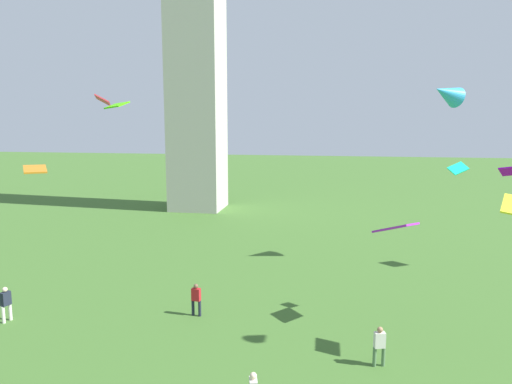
# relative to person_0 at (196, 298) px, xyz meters

# --- Properties ---
(person_0) EXTENTS (0.48, 0.29, 1.57)m
(person_0) POSITION_rel_person_0_xyz_m (0.00, 0.00, 0.00)
(person_0) COLOR #1E2333
(person_0) RESTS_ON ground_plane
(person_2) EXTENTS (0.34, 0.50, 1.66)m
(person_2) POSITION_rel_person_0_xyz_m (-8.40, -2.08, 0.05)
(person_2) COLOR silver
(person_2) RESTS_ON ground_plane
(person_4) EXTENTS (0.47, 0.34, 1.56)m
(person_4) POSITION_rel_person_0_xyz_m (8.12, -3.33, -0.00)
(person_4) COLOR #51754C
(person_4) RESTS_ON ground_plane
(kite_flying_1) EXTENTS (0.95, 0.72, 0.57)m
(kite_flying_1) POSITION_rel_person_0_xyz_m (11.63, 1.30, 6.20)
(kite_flying_1) COLOR #13E5AC
(kite_flying_2) EXTENTS (1.43, 1.51, 0.26)m
(kite_flying_2) POSITION_rel_person_0_xyz_m (-5.83, -2.98, 6.31)
(kite_flying_2) COLOR #C47119
(kite_flying_3) EXTENTS (1.34, 1.53, 0.73)m
(kite_flying_3) POSITION_rel_person_0_xyz_m (-8.27, 7.83, 9.52)
(kite_flying_3) COLOR #EB354A
(kite_flying_4) EXTENTS (2.02, 1.87, 0.73)m
(kite_flying_4) POSITION_rel_person_0_xyz_m (8.97, 0.32, 3.66)
(kite_flying_4) COLOR purple
(kite_flying_5) EXTENTS (2.40, 2.21, 1.70)m
(kite_flying_5) POSITION_rel_person_0_xyz_m (12.70, 9.47, 9.84)
(kite_flying_5) COLOR #30A9E4
(kite_flying_6) EXTENTS (1.07, 1.49, 0.50)m
(kite_flying_6) POSITION_rel_person_0_xyz_m (-6.50, 6.15, 9.15)
(kite_flying_6) COLOR #48D208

